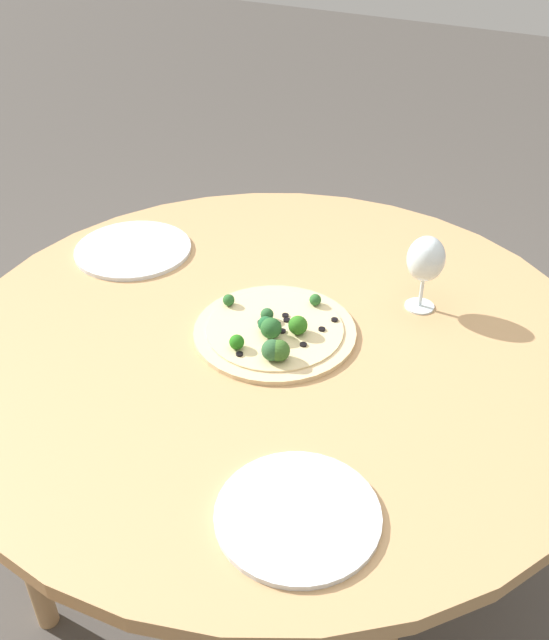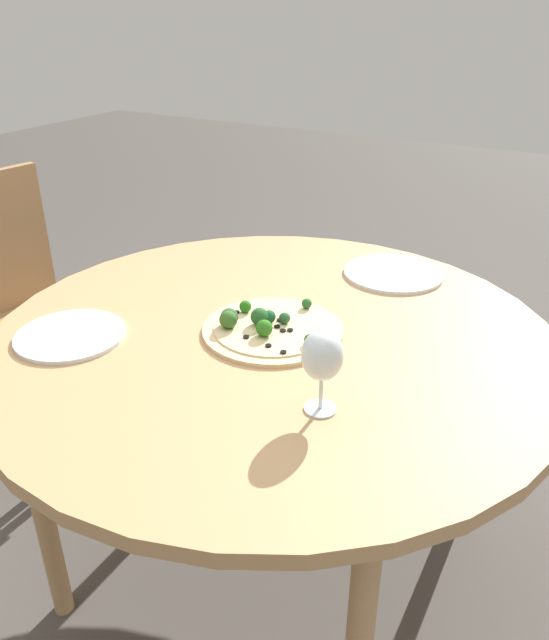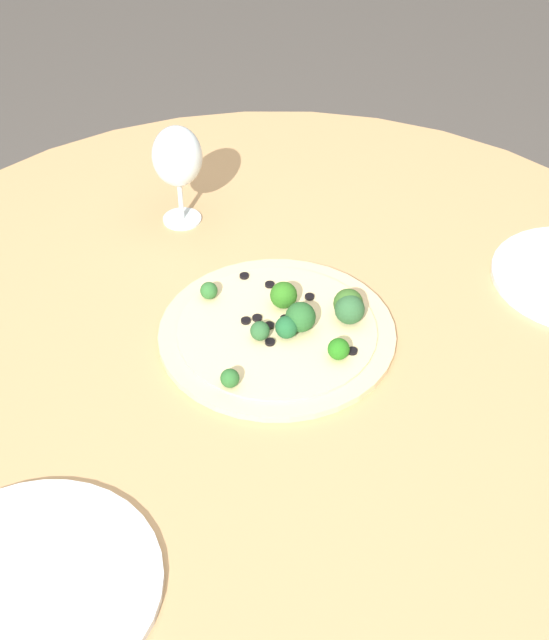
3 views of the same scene
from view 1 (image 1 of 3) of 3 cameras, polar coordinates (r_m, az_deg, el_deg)
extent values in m
plane|color=#4C4742|center=(1.99, 0.02, -18.87)|extent=(12.00, 12.00, 0.00)
cylinder|color=tan|center=(1.45, 0.03, -1.57)|extent=(1.32, 1.32, 0.03)
cylinder|color=tan|center=(2.13, -4.37, -0.73)|extent=(0.05, 0.05, 0.72)
cylinder|color=tan|center=(1.69, -19.80, -15.14)|extent=(0.05, 0.05, 0.72)
cylinder|color=tan|center=(1.91, 17.10, -7.65)|extent=(0.05, 0.05, 0.72)
cylinder|color=#DBBC89|center=(1.44, 0.00, -0.81)|extent=(0.33, 0.33, 0.01)
cylinder|color=beige|center=(1.44, 0.00, -0.58)|extent=(0.28, 0.28, 0.00)
sphere|color=#335E23|center=(1.34, 0.37, -2.46)|extent=(0.04, 0.04, 0.04)
sphere|color=#275D27|center=(1.50, -3.69, 1.61)|extent=(0.03, 0.03, 0.03)
sphere|color=#28562C|center=(1.45, -0.60, 0.45)|extent=(0.03, 0.03, 0.03)
sphere|color=#1C552B|center=(1.42, -0.71, -0.31)|extent=(0.03, 0.03, 0.03)
sphere|color=#2B681A|center=(1.41, 1.88, -0.42)|extent=(0.04, 0.04, 0.04)
sphere|color=#245726|center=(1.40, -0.28, -0.66)|extent=(0.04, 0.04, 0.04)
sphere|color=#2A562F|center=(1.34, -0.18, -2.42)|extent=(0.04, 0.04, 0.04)
sphere|color=#2A6029|center=(1.50, 3.28, 1.63)|extent=(0.03, 0.03, 0.03)
sphere|color=#216A17|center=(1.37, -3.04, -1.77)|extent=(0.03, 0.03, 0.03)
cylinder|color=black|center=(1.42, 0.64, -0.89)|extent=(0.01, 0.01, 0.00)
cylinder|color=black|center=(1.45, -1.06, -0.14)|extent=(0.01, 0.01, 0.00)
cylinder|color=black|center=(1.44, 0.10, -0.27)|extent=(0.01, 0.01, 0.00)
cylinder|color=black|center=(1.43, 3.81, -0.74)|extent=(0.01, 0.01, 0.00)
cylinder|color=black|center=(1.46, 4.83, 0.02)|extent=(0.01, 0.01, 0.00)
cylinder|color=black|center=(1.39, 2.32, -1.97)|extent=(0.01, 0.01, 0.00)
cylinder|color=black|center=(1.47, 0.88, 0.37)|extent=(0.01, 0.01, 0.00)
cylinder|color=black|center=(1.45, 0.99, 0.00)|extent=(0.01, 0.01, 0.00)
cylinder|color=black|center=(1.37, -2.82, -2.73)|extent=(0.01, 0.01, 0.00)
cylinder|color=silver|center=(1.55, 11.51, 1.10)|extent=(0.06, 0.06, 0.00)
cylinder|color=silver|center=(1.53, 11.66, 2.17)|extent=(0.01, 0.01, 0.07)
ellipsoid|color=silver|center=(1.49, 12.03, 4.81)|extent=(0.08, 0.08, 0.10)
cylinder|color=silver|center=(1.10, 1.87, -15.31)|extent=(0.25, 0.25, 0.01)
cylinder|color=silver|center=(1.76, -11.25, 5.57)|extent=(0.28, 0.28, 0.01)
camera|label=2|loc=(1.75, 50.34, 18.33)|focal=35.00mm
camera|label=3|loc=(1.62, -38.93, 27.67)|focal=50.00mm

